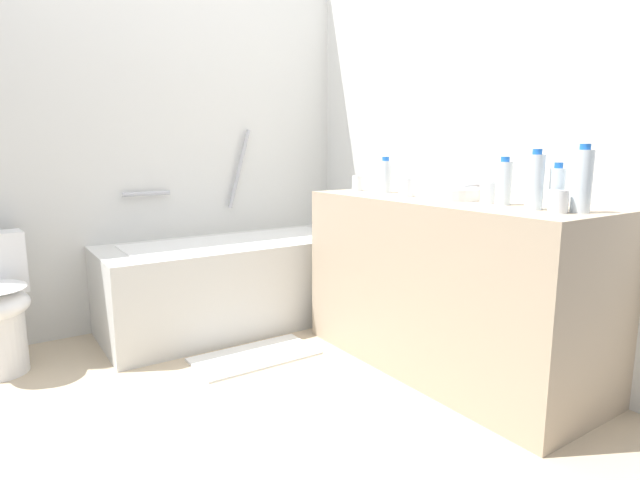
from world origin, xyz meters
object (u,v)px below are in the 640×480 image
Objects in this scene: water_bottle_3 at (557,188)px; drinking_glass_2 at (407,187)px; bath_mat at (255,356)px; water_bottle_1 at (582,181)px; drinking_glass_0 at (357,183)px; bathtub at (237,280)px; water_bottle_0 at (385,176)px; water_bottle_2 at (535,181)px; drinking_glass_1 at (488,192)px; drinking_glass_3 at (558,201)px; sink_faucet at (475,191)px; sink_basin at (450,193)px; water_bottle_4 at (504,183)px.

water_bottle_3 is 2.05× the size of drinking_glass_2.
water_bottle_1 is at bearing -59.89° from bath_mat.
drinking_glass_0 is 0.42m from drinking_glass_2.
bathtub reaches higher than drinking_glass_0.
water_bottle_2 is (-0.03, -0.93, 0.02)m from water_bottle_0.
drinking_glass_2 is (-0.05, -0.23, -0.05)m from water_bottle_0.
drinking_glass_3 is (-0.07, -0.37, -0.01)m from drinking_glass_1.
water_bottle_2 reaches higher than water_bottle_0.
drinking_glass_1 is at bearing -130.62° from sink_faucet.
water_bottle_0 is 0.82× the size of water_bottle_2.
sink_basin is at bearing -180.00° from sink_faucet.
drinking_glass_1 is 1.13× the size of drinking_glass_3.
sink_faucet is (0.18, 0.00, 0.00)m from sink_basin.
sink_faucet is at bearing 57.20° from water_bottle_4.
bathtub is 19.02× the size of drinking_glass_3.
water_bottle_1 is 0.34m from water_bottle_4.
sink_basin is at bearing -63.32° from bathtub.
water_bottle_2 is 0.19m from water_bottle_4.
drinking_glass_3 is at bearing -73.87° from bathtub.
water_bottle_0 is at bearing 91.66° from drinking_glass_1.
bath_mat is at bearing 120.11° from water_bottle_1.
bath_mat is at bearing -106.31° from bathtub.
water_bottle_0 is (-0.03, 0.44, 0.06)m from sink_basin.
water_bottle_2 is at bearing -72.42° from bathtub.
drinking_glass_1 is (0.00, 0.32, -0.04)m from water_bottle_3.
bathtub is at bearing 112.56° from drinking_glass_1.
water_bottle_3 is at bearing -84.55° from drinking_glass_2.
sink_basin is 0.23m from drinking_glass_1.
drinking_glass_2 is at bearing 97.21° from water_bottle_4.
sink_basin is at bearing -69.09° from drinking_glass_2.
sink_faucet is 0.68m from water_bottle_1.
sink_faucet is 0.58m from water_bottle_3.
water_bottle_0 is 1.09m from water_bottle_1.
water_bottle_4 is (0.01, -0.75, 0.00)m from water_bottle_0.
water_bottle_3 is at bearing -87.10° from drinking_glass_0.
water_bottle_2 reaches higher than bath_mat.
water_bottle_1 is at bearing -84.85° from drinking_glass_2.
water_bottle_0 reaches higher than water_bottle_3.
bathtub reaches higher than sink_faucet.
water_bottle_1 reaches higher than drinking_glass_2.
water_bottle_4 is at bearing 91.58° from water_bottle_3.
water_bottle_3 is 1.68m from bath_mat.
water_bottle_2 is 0.71m from drinking_glass_2.
water_bottle_0 is at bearing 93.64° from sink_basin.
water_bottle_3 is 1.94× the size of drinking_glass_1.
bath_mat is (-0.66, 0.42, -0.89)m from drinking_glass_2.
water_bottle_1 reaches higher than drinking_glass_0.
water_bottle_0 is at bearing 76.71° from drinking_glass_2.
drinking_glass_2 is (-0.08, 0.21, 0.02)m from sink_basin.
drinking_glass_1 is 1.44m from bath_mat.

